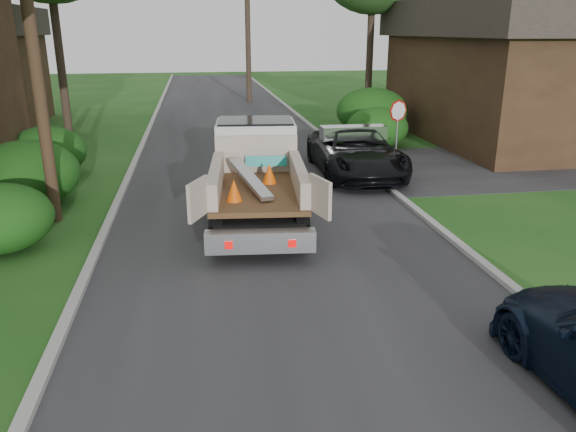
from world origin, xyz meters
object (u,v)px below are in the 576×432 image
Objects in this scene: utility_pole at (29,11)px; black_pickup at (356,152)px; house_right at (528,68)px; flatbed_truck at (257,166)px; stop_sign at (398,120)px.

black_pickup is at bearing 21.49° from utility_pole.
utility_pole is 10.70m from black_pickup.
flatbed_truck is (-13.19, -8.99, -1.89)m from house_right.
stop_sign reaches higher than black_pickup.
stop_sign is 6.73m from flatbed_truck.
flatbed_truck is (5.29, 0.02, -3.90)m from utility_pole.
house_right is (7.80, 5.00, 1.38)m from stop_sign.
stop_sign is 0.25× the size of utility_pole.
house_right is 11.12m from black_pickup.
black_pickup is (-9.40, -5.44, -2.36)m from house_right.
black_pickup is at bearing -164.51° from stop_sign.
house_right is (18.48, 9.02, -2.01)m from utility_pole.
flatbed_truck is at bearing -143.48° from stop_sign.
utility_pole is at bearing -174.48° from flatbed_truck.
stop_sign is 0.39× the size of flatbed_truck.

